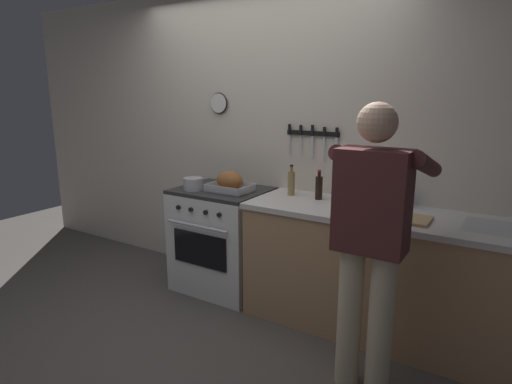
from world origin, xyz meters
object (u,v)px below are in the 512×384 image
person_cook (371,233)px  cutting_board (401,218)px  bottle_dish_soap (408,196)px  bottle_soy_sauce (319,187)px  saucepan (193,184)px  roasting_pan (230,183)px  stove (222,239)px  bottle_vinegar (291,182)px

person_cook → cutting_board: person_cook is taller
bottle_dish_soap → bottle_soy_sauce: bearing=-169.3°
person_cook → saucepan: bearing=81.2°
saucepan → bottle_dish_soap: size_ratio=0.82×
saucepan → bottle_soy_sauce: (1.03, 0.26, 0.04)m
roasting_pan → saucepan: bearing=-159.9°
stove → saucepan: size_ratio=5.57×
bottle_dish_soap → person_cook: bearing=-89.5°
roasting_pan → cutting_board: size_ratio=0.98×
stove → bottle_dish_soap: (1.49, 0.23, 0.53)m
stove → saucepan: (-0.18, -0.16, 0.50)m
bottle_dish_soap → bottle_soy_sauce: 0.65m
stove → cutting_board: 1.60m
cutting_board → bottle_soy_sauce: 0.71m
cutting_board → bottle_dish_soap: size_ratio=1.83×
person_cook → bottle_soy_sauce: bearing=48.0°
person_cook → bottle_vinegar: bearing=56.8°
stove → bottle_soy_sauce: size_ratio=3.93×
person_cook → saucepan: 1.74m
stove → bottle_soy_sauce: bottle_soy_sauce is taller
stove → person_cook: bearing=-23.3°
bottle_soy_sauce → roasting_pan: bearing=-168.0°
roasting_pan → bottle_dish_soap: bearing=11.4°
saucepan → person_cook: bearing=-16.2°
person_cook → cutting_board: bearing=4.1°
roasting_pan → bottle_vinegar: 0.51m
person_cook → bottle_dish_soap: size_ratio=8.43×
stove → bottle_soy_sauce: bearing=7.0°
roasting_pan → saucepan: (-0.30, -0.11, -0.03)m
bottle_dish_soap → bottle_vinegar: (-0.88, -0.11, 0.02)m
stove → person_cook: person_cook is taller
bottle_vinegar → roasting_pan: bearing=-161.1°
stove → roasting_pan: size_ratio=2.56×
roasting_pan → saucepan: size_ratio=2.18×
saucepan → bottle_vinegar: (0.78, 0.28, 0.05)m
stove → person_cook: (1.49, -0.64, 0.50)m
person_cook → roasting_pan: bearing=73.9°
saucepan → cutting_board: 1.70m
bottle_dish_soap → bottle_soy_sauce: size_ratio=0.86×
bottle_soy_sauce → stove: bearing=-173.0°
stove → saucepan: saucepan is taller
person_cook → roasting_pan: 1.49m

